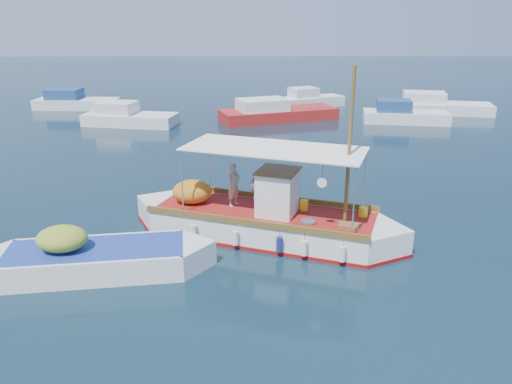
{
  "coord_description": "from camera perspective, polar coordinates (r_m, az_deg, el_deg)",
  "views": [
    {
      "loc": [
        -0.77,
        -16.29,
        7.3
      ],
      "look_at": [
        -0.63,
        0.0,
        1.5
      ],
      "focal_mm": 35.0,
      "sensor_mm": 36.0,
      "label": 1
    }
  ],
  "objects": [
    {
      "name": "ground",
      "position": [
        17.87,
        2.03,
        -4.54
      ],
      "size": [
        160.0,
        160.0,
        0.0
      ],
      "primitive_type": "plane",
      "color": "black",
      "rests_on": "ground"
    },
    {
      "name": "bg_boat_e",
      "position": [
        42.29,
        19.82,
        9.18
      ],
      "size": [
        8.26,
        4.23,
        1.8
      ],
      "rotation": [
        0.0,
        0.0,
        -0.22
      ],
      "color": "silver",
      "rests_on": "ground"
    },
    {
      "name": "bg_boat_far_w",
      "position": [
        44.29,
        -20.02,
        9.58
      ],
      "size": [
        6.77,
        2.62,
        1.8
      ],
      "rotation": [
        0.0,
        0.0,
        -0.05
      ],
      "color": "silver",
      "rests_on": "ground"
    },
    {
      "name": "bg_boat_ne",
      "position": [
        37.66,
        16.44,
        8.38
      ],
      "size": [
        6.21,
        3.14,
        1.8
      ],
      "rotation": [
        0.0,
        0.0,
        -0.16
      ],
      "color": "silver",
      "rests_on": "ground"
    },
    {
      "name": "bg_boat_nw",
      "position": [
        36.39,
        -14.45,
        8.19
      ],
      "size": [
        6.71,
        3.53,
        1.8
      ],
      "rotation": [
        0.0,
        0.0,
        -0.18
      ],
      "color": "silver",
      "rests_on": "ground"
    },
    {
      "name": "dinghy",
      "position": [
        15.79,
        -18.02,
        -7.5
      ],
      "size": [
        7.11,
        2.69,
        1.75
      ],
      "rotation": [
        0.0,
        0.0,
        0.13
      ],
      "color": "white",
      "rests_on": "ground"
    },
    {
      "name": "bg_boat_far_n",
      "position": [
        42.96,
        6.17,
        10.35
      ],
      "size": [
        5.77,
        4.07,
        1.8
      ],
      "rotation": [
        0.0,
        0.0,
        0.43
      ],
      "color": "silver",
      "rests_on": "ground"
    },
    {
      "name": "fishing_caique",
      "position": [
        17.34,
        0.66,
        -3.38
      ],
      "size": [
        9.42,
        5.04,
        6.1
      ],
      "rotation": [
        0.0,
        0.0,
        -0.34
      ],
      "color": "white",
      "rests_on": "ground"
    },
    {
      "name": "bg_boat_n",
      "position": [
        37.0,
        2.21,
        8.97
      ],
      "size": [
        8.98,
        5.48,
        1.8
      ],
      "rotation": [
        0.0,
        0.0,
        0.34
      ],
      "color": "#A51F1B",
      "rests_on": "ground"
    }
  ]
}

